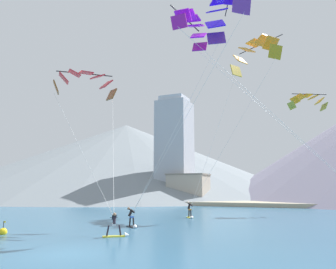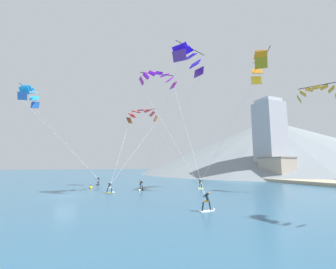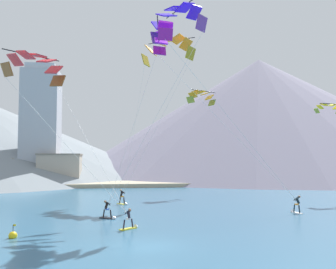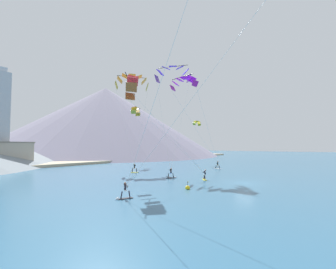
{
  "view_description": "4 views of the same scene",
  "coord_description": "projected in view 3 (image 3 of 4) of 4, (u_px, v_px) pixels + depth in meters",
  "views": [
    {
      "loc": [
        11.08,
        -13.21,
        3.1
      ],
      "look_at": [
        -1.47,
        15.53,
        8.3
      ],
      "focal_mm": 35.0,
      "sensor_mm": 36.0,
      "label": 1
    },
    {
      "loc": [
        32.59,
        0.68,
        3.96
      ],
      "look_at": [
        1.72,
        13.58,
        8.54
      ],
      "focal_mm": 24.0,
      "sensor_mm": 36.0,
      "label": 2
    },
    {
      "loc": [
        -1.97,
        -22.69,
        5.28
      ],
      "look_at": [
        3.81,
        18.56,
        7.91
      ],
      "focal_mm": 40.0,
      "sensor_mm": 36.0,
      "label": 3
    },
    {
      "loc": [
        -31.12,
        -11.41,
        5.12
      ],
      "look_at": [
        -1.75,
        12.1,
        7.05
      ],
      "focal_mm": 24.0,
      "sensor_mm": 36.0,
      "label": 4
    }
  ],
  "objects": [
    {
      "name": "race_marker_buoy",
      "position": [
        13.0,
        236.0,
        24.72
      ],
      "size": [
        0.56,
        0.56,
        1.02
      ],
      "color": "yellow",
      "rests_on": "ground"
    },
    {
      "name": "kitesurfer_mid_center",
      "position": [
        296.0,
        207.0,
        36.1
      ],
      "size": [
        0.75,
        1.78,
        1.76
      ],
      "color": "white",
      "rests_on": "ground"
    },
    {
      "name": "mountain_peak_west_ridge",
      "position": [
        260.0,
        116.0,
        123.74
      ],
      "size": [
        123.71,
        123.71,
        38.15
      ],
      "color": "gray",
      "rests_on": "ground"
    },
    {
      "name": "parafoil_kite_near_lead",
      "position": [
        168.0,
        47.0,
        52.92
      ],
      "size": [
        9.96,
        11.07,
        21.03
      ],
      "color": "#9F8919"
    },
    {
      "name": "highrise_tower",
      "position": [
        41.0,
        126.0,
        74.35
      ],
      "size": [
        7.0,
        7.0,
        23.8
      ],
      "color": "#A8ADB7",
      "rests_on": "ground"
    },
    {
      "name": "parafoil_kite_distant_high_outer",
      "position": [
        201.0,
        96.0,
        58.35
      ],
      "size": [
        5.17,
        3.92,
        2.1
      ],
      "color": "olive"
    },
    {
      "name": "ground_plane",
      "position": [
        148.0,
        246.0,
        22.36
      ],
      "size": [
        400.0,
        400.0,
        0.0
      ],
      "primitive_type": "plane",
      "color": "#2D5B7A"
    },
    {
      "name": "kitesurfer_near_lead",
      "position": [
        123.0,
        199.0,
        42.64
      ],
      "size": [
        1.33,
        1.65,
        1.84
      ],
      "color": "yellow",
      "rests_on": "ground"
    },
    {
      "name": "shore_building_quay_east",
      "position": [
        60.0,
        170.0,
        71.73
      ],
      "size": [
        8.11,
        6.01,
        6.13
      ],
      "color": "#A89E8E",
      "rests_on": "ground"
    },
    {
      "name": "parafoil_kite_distant_low_drift",
      "position": [
        328.0,
        107.0,
        49.71
      ],
      "size": [
        3.91,
        1.53,
        1.43
      ],
      "color": "olive"
    },
    {
      "name": "kitesurfer_far_right",
      "position": [
        109.0,
        213.0,
        32.57
      ],
      "size": [
        1.6,
        1.41,
        1.69
      ],
      "color": "black",
      "rests_on": "ground"
    },
    {
      "name": "kitesurfer_near_trail",
      "position": [
        131.0,
        223.0,
        27.96
      ],
      "size": [
        1.61,
        1.39,
        1.63
      ],
      "color": "yellow",
      "rests_on": "ground"
    },
    {
      "name": "parafoil_kite_near_trail",
      "position": [
        36.0,
        65.0,
        34.45
      ],
      "size": [
        10.86,
        9.76,
        13.71
      ],
      "color": "brown"
    },
    {
      "name": "parafoil_kite_far_right",
      "position": [
        177.0,
        19.0,
        39.75
      ],
      "size": [
        9.82,
        8.2,
        20.17
      ],
      "color": "#5A2B8E"
    },
    {
      "name": "parafoil_kite_mid_center",
      "position": [
        164.0,
        36.0,
        35.32
      ],
      "size": [
        13.69,
        5.77,
        16.44
      ],
      "color": "#9B198F"
    },
    {
      "name": "shoreline_strip",
      "position": [
        126.0,
        184.0,
        71.19
      ],
      "size": [
        180.0,
        10.0,
        0.7
      ],
      "primitive_type": "cube",
      "color": "tan",
      "rests_on": "ground"
    },
    {
      "name": "shore_building_harbour_front",
      "position": [
        3.0,
        172.0,
        71.64
      ],
      "size": [
        5.33,
        6.01,
        5.28
      ],
      "color": "beige",
      "rests_on": "ground"
    }
  ]
}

